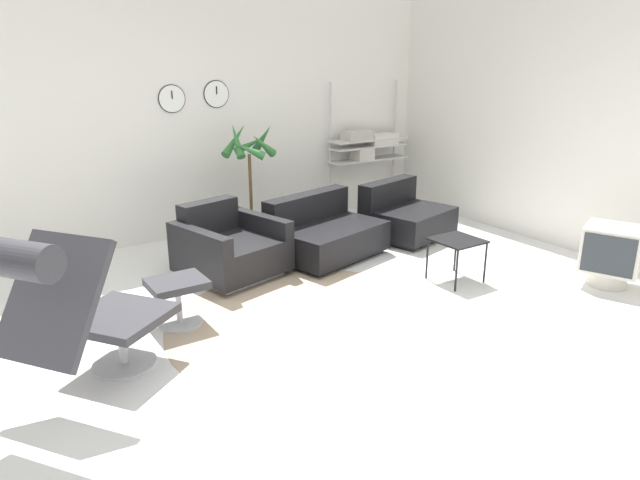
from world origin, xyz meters
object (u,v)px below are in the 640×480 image
at_px(armchair_red, 229,249).
at_px(side_table, 457,244).
at_px(potted_plant, 251,192).
at_px(shelf_unit, 368,145).
at_px(couch_low, 324,235).
at_px(crt_television, 612,253).
at_px(ottoman, 178,293).
at_px(lounge_chair, 69,298).
at_px(couch_second, 405,217).

distance_m(armchair_red, side_table, 2.21).
distance_m(potted_plant, shelf_unit, 2.08).
distance_m(armchair_red, shelf_unit, 3.02).
xyz_separation_m(couch_low, side_table, (0.66, -1.29, 0.14)).
relative_size(couch_low, crt_television, 2.09).
bearing_deg(side_table, crt_television, -38.37).
bearing_deg(couch_low, potted_plant, -78.34).
xyz_separation_m(ottoman, armchair_red, (0.81, 0.80, -0.02)).
height_order(lounge_chair, side_table, lounge_chair).
bearing_deg(potted_plant, armchair_red, -128.95).
bearing_deg(shelf_unit, couch_second, -107.50).
distance_m(couch_low, couch_second, 1.19).
height_order(lounge_chair, couch_low, lounge_chair).
xyz_separation_m(lounge_chair, couch_low, (2.79, 1.39, -0.44)).
bearing_deg(couch_low, armchair_red, -16.99).
xyz_separation_m(couch_second, side_table, (-0.53, -1.35, 0.14)).
height_order(couch_low, couch_second, same).
relative_size(lounge_chair, shelf_unit, 0.72).
bearing_deg(lounge_chair, shelf_unit, 85.58).
height_order(couch_second, side_table, couch_second).
distance_m(crt_television, shelf_unit, 3.53).
bearing_deg(potted_plant, ottoman, -132.28).
bearing_deg(armchair_red, lounge_chair, 26.54).
height_order(crt_television, potted_plant, potted_plant).
bearing_deg(shelf_unit, potted_plant, -168.23).
distance_m(crt_television, potted_plant, 3.77).
xyz_separation_m(lounge_chair, potted_plant, (2.36, 2.27, -0.08)).
relative_size(side_table, shelf_unit, 0.24).
height_order(lounge_chair, shelf_unit, shelf_unit).
xyz_separation_m(couch_low, crt_television, (1.77, -2.17, 0.08)).
xyz_separation_m(ottoman, couch_low, (1.90, 0.75, -0.04)).
distance_m(couch_second, side_table, 1.46).
relative_size(crt_television, potted_plant, 0.45).
distance_m(armchair_red, couch_low, 1.09).
bearing_deg(potted_plant, couch_second, -26.94).
bearing_deg(couch_second, lounge_chair, 5.85).
relative_size(lounge_chair, crt_television, 2.01).
xyz_separation_m(crt_television, shelf_unit, (-0.19, 3.47, 0.60)).
xyz_separation_m(lounge_chair, crt_television, (4.56, -0.78, -0.36)).
xyz_separation_m(ottoman, shelf_unit, (3.49, 2.04, 0.65)).
height_order(side_table, potted_plant, potted_plant).
relative_size(crt_television, shelf_unit, 0.36).
xyz_separation_m(couch_low, shelf_unit, (1.58, 1.30, 0.68)).
height_order(lounge_chair, ottoman, lounge_chair).
bearing_deg(crt_television, armchair_red, 29.76).
relative_size(lounge_chair, armchair_red, 1.19).
bearing_deg(couch_second, side_table, 54.32).
xyz_separation_m(ottoman, potted_plant, (1.48, 1.63, 0.32)).
distance_m(ottoman, potted_plant, 2.22).
height_order(couch_second, potted_plant, potted_plant).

